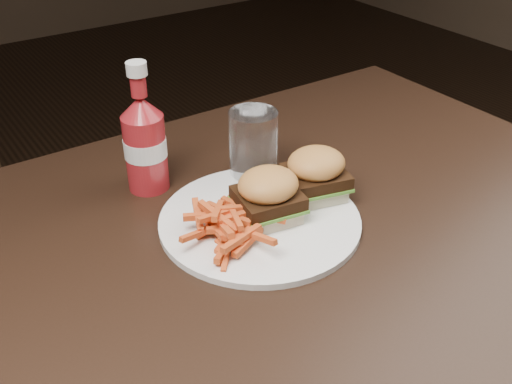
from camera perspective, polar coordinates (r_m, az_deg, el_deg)
dining_table at (r=0.90m, az=1.04°, el=-4.26°), size 1.20×0.80×0.04m
plate at (r=0.89m, az=0.36°, el=-2.73°), size 0.30×0.30×0.01m
sandwich_half_a at (r=0.88m, az=1.14°, el=-1.89°), size 0.09×0.09×0.02m
sandwich_half_b at (r=0.94m, az=5.62°, el=0.24°), size 0.10×0.09×0.02m
fries_pile at (r=0.84m, az=-2.41°, el=-2.78°), size 0.13×0.13×0.05m
ketchup_bottle at (r=0.97m, az=-10.43°, el=3.54°), size 0.09×0.09×0.13m
tumbler at (r=0.98m, az=-0.26°, el=4.29°), size 0.10×0.10×0.12m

